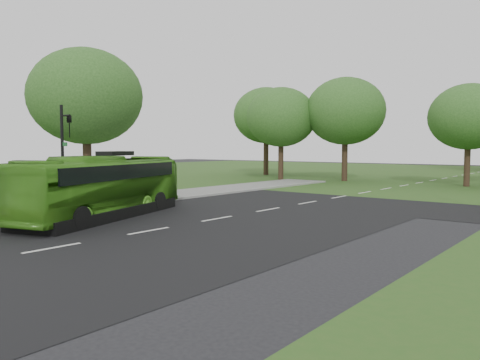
{
  "coord_description": "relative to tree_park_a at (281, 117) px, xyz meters",
  "views": [
    {
      "loc": [
        14.08,
        -13.78,
        3.26
      ],
      "look_at": [
        -0.86,
        4.72,
        1.6
      ],
      "focal_mm": 35.0,
      "sensor_mm": 36.0,
      "label": 1
    }
  ],
  "objects": [
    {
      "name": "ground",
      "position": [
        12.11,
        -25.15,
        -6.25
      ],
      "size": [
        160.0,
        160.0,
        0.0
      ],
      "primitive_type": "plane",
      "color": "black",
      "rests_on": "ground"
    },
    {
      "name": "street_surfaces",
      "position": [
        11.73,
        -2.4,
        -6.22
      ],
      "size": [
        120.0,
        120.0,
        0.15
      ],
      "color": "black",
      "rests_on": "ground"
    },
    {
      "name": "tree_park_a",
      "position": [
        0.0,
        0.0,
        0.0
      ],
      "size": [
        6.93,
        6.93,
        9.21
      ],
      "color": "black",
      "rests_on": "ground"
    },
    {
      "name": "tree_park_b",
      "position": [
        5.64,
        2.64,
        0.48
      ],
      "size": [
        7.6,
        7.6,
        9.97
      ],
      "color": "black",
      "rests_on": "ground"
    },
    {
      "name": "tree_park_c",
      "position": [
        16.49,
        3.13,
        -0.47
      ],
      "size": [
        6.41,
        6.41,
        8.52
      ],
      "color": "black",
      "rests_on": "ground"
    },
    {
      "name": "tree_park_f",
      "position": [
        -6.22,
        6.1,
        0.76
      ],
      "size": [
        7.71,
        7.71,
        10.3
      ],
      "color": "black",
      "rests_on": "ground"
    },
    {
      "name": "tree_side_near",
      "position": [
        -0.52,
        -21.61,
        0.26
      ],
      "size": [
        7.22,
        7.22,
        9.59
      ],
      "color": "black",
      "rests_on": "ground"
    },
    {
      "name": "bus",
      "position": [
        7.66,
        -26.13,
        -4.81
      ],
      "size": [
        5.64,
        10.53,
        2.87
      ],
      "primitive_type": "imported",
      "rotation": [
        0.0,
        0.0,
        0.33
      ],
      "color": "#46941F",
      "rests_on": "ground"
    },
    {
      "name": "traffic_light",
      "position": [
        5.08,
        -26.51,
        -3.11
      ],
      "size": [
        0.85,
        0.23,
        5.34
      ],
      "rotation": [
        0.0,
        0.0,
        0.08
      ],
      "color": "black",
      "rests_on": "ground"
    }
  ]
}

